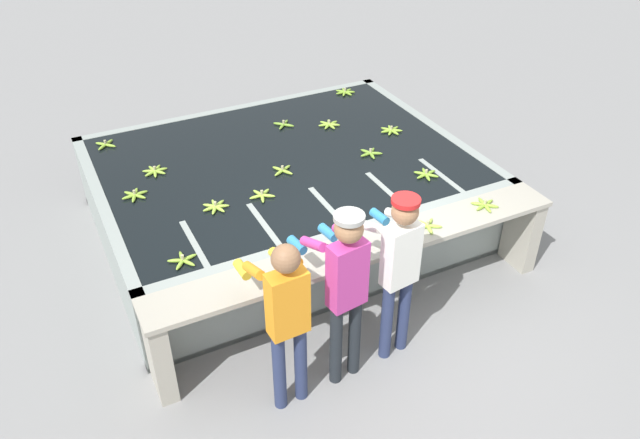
{
  "coord_description": "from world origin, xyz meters",
  "views": [
    {
      "loc": [
        -2.44,
        -3.72,
        4.38
      ],
      "look_at": [
        0.0,
        1.14,
        0.64
      ],
      "focal_mm": 35.0,
      "sensor_mm": 36.0,
      "label": 1
    }
  ],
  "objects_px": {
    "worker_2": "(398,262)",
    "banana_bunch_floating_0": "(155,171)",
    "banana_bunch_floating_6": "(106,145)",
    "knife_0": "(339,249)",
    "banana_bunch_floating_5": "(345,92)",
    "banana_bunch_floating_1": "(262,195)",
    "banana_bunch_floating_7": "(216,207)",
    "banana_bunch_floating_10": "(183,260)",
    "banana_bunch_floating_9": "(370,153)",
    "banana_bunch_floating_12": "(391,130)",
    "banana_bunch_floating_8": "(282,170)",
    "banana_bunch_floating_2": "(135,195)",
    "worker_0": "(286,312)",
    "banana_bunch_ledge_0": "(485,205)",
    "banana_bunch_floating_11": "(329,124)",
    "worker_1": "(345,282)",
    "banana_bunch_ledge_1": "(428,226)",
    "knife_1": "(392,230)",
    "banana_bunch_floating_3": "(284,124)",
    "banana_bunch_floating_4": "(426,174)"
  },
  "relations": [
    {
      "from": "worker_2",
      "to": "banana_bunch_floating_0",
      "type": "distance_m",
      "value": 3.06
    },
    {
      "from": "banana_bunch_floating_12",
      "to": "knife_1",
      "type": "relative_size",
      "value": 1.02
    },
    {
      "from": "banana_bunch_floating_9",
      "to": "banana_bunch_floating_12",
      "type": "xyz_separation_m",
      "value": [
        0.53,
        0.39,
        -0.0
      ]
    },
    {
      "from": "worker_0",
      "to": "banana_bunch_floating_1",
      "type": "xyz_separation_m",
      "value": [
        0.53,
        1.8,
        -0.08
      ]
    },
    {
      "from": "banana_bunch_floating_2",
      "to": "banana_bunch_floating_0",
      "type": "bearing_deg",
      "value": 51.94
    },
    {
      "from": "banana_bunch_floating_5",
      "to": "banana_bunch_floating_6",
      "type": "bearing_deg",
      "value": -178.11
    },
    {
      "from": "banana_bunch_floating_6",
      "to": "banana_bunch_floating_10",
      "type": "height_order",
      "value": "same"
    },
    {
      "from": "worker_0",
      "to": "banana_bunch_floating_6",
      "type": "distance_m",
      "value": 3.75
    },
    {
      "from": "worker_0",
      "to": "banana_bunch_floating_12",
      "type": "height_order",
      "value": "worker_0"
    },
    {
      "from": "knife_1",
      "to": "knife_0",
      "type": "bearing_deg",
      "value": -176.55
    },
    {
      "from": "banana_bunch_floating_0",
      "to": "banana_bunch_floating_5",
      "type": "relative_size",
      "value": 1.0
    },
    {
      "from": "banana_bunch_floating_12",
      "to": "banana_bunch_floating_7",
      "type": "bearing_deg",
      "value": -165.02
    },
    {
      "from": "banana_bunch_floating_0",
      "to": "banana_bunch_floating_5",
      "type": "bearing_deg",
      "value": 18.68
    },
    {
      "from": "worker_1",
      "to": "knife_1",
      "type": "relative_size",
      "value": 6.38
    },
    {
      "from": "worker_0",
      "to": "banana_bunch_ledge_0",
      "type": "relative_size",
      "value": 5.96
    },
    {
      "from": "banana_bunch_floating_0",
      "to": "banana_bunch_floating_7",
      "type": "relative_size",
      "value": 1.0
    },
    {
      "from": "banana_bunch_floating_9",
      "to": "banana_bunch_floating_10",
      "type": "distance_m",
      "value": 2.7
    },
    {
      "from": "banana_bunch_floating_1",
      "to": "banana_bunch_ledge_1",
      "type": "bearing_deg",
      "value": -45.36
    },
    {
      "from": "banana_bunch_floating_10",
      "to": "banana_bunch_ledge_1",
      "type": "height_order",
      "value": "banana_bunch_ledge_1"
    },
    {
      "from": "banana_bunch_floating_3",
      "to": "banana_bunch_floating_6",
      "type": "xyz_separation_m",
      "value": [
        -2.11,
        0.45,
        0.0
      ]
    },
    {
      "from": "banana_bunch_floating_8",
      "to": "banana_bunch_floating_9",
      "type": "distance_m",
      "value": 1.08
    },
    {
      "from": "banana_bunch_floating_4",
      "to": "knife_1",
      "type": "bearing_deg",
      "value": -141.16
    },
    {
      "from": "banana_bunch_floating_0",
      "to": "banana_bunch_floating_1",
      "type": "distance_m",
      "value": 1.32
    },
    {
      "from": "worker_0",
      "to": "banana_bunch_floating_7",
      "type": "bearing_deg",
      "value": 89.15
    },
    {
      "from": "banana_bunch_floating_3",
      "to": "banana_bunch_floating_11",
      "type": "height_order",
      "value": "same"
    },
    {
      "from": "banana_bunch_floating_11",
      "to": "worker_0",
      "type": "bearing_deg",
      "value": -122.8
    },
    {
      "from": "banana_bunch_ledge_1",
      "to": "banana_bunch_floating_2",
      "type": "bearing_deg",
      "value": 142.65
    },
    {
      "from": "worker_2",
      "to": "banana_bunch_ledge_1",
      "type": "bearing_deg",
      "value": 35.83
    },
    {
      "from": "worker_0",
      "to": "banana_bunch_floating_5",
      "type": "xyz_separation_m",
      "value": [
        2.59,
        3.79,
        -0.08
      ]
    },
    {
      "from": "banana_bunch_floating_10",
      "to": "banana_bunch_floating_3",
      "type": "bearing_deg",
      "value": 47.81
    },
    {
      "from": "worker_0",
      "to": "banana_bunch_floating_3",
      "type": "height_order",
      "value": "worker_0"
    },
    {
      "from": "banana_bunch_floating_1",
      "to": "banana_bunch_ledge_0",
      "type": "xyz_separation_m",
      "value": [
        1.95,
        -1.19,
        0.0
      ]
    },
    {
      "from": "banana_bunch_floating_1",
      "to": "banana_bunch_floating_7",
      "type": "distance_m",
      "value": 0.5
    },
    {
      "from": "banana_bunch_floating_7",
      "to": "banana_bunch_floating_10",
      "type": "bearing_deg",
      "value": -127.64
    },
    {
      "from": "worker_2",
      "to": "banana_bunch_floating_2",
      "type": "bearing_deg",
      "value": 127.27
    },
    {
      "from": "banana_bunch_floating_4",
      "to": "banana_bunch_floating_7",
      "type": "relative_size",
      "value": 1.01
    },
    {
      "from": "banana_bunch_floating_11",
      "to": "knife_1",
      "type": "height_order",
      "value": "banana_bunch_floating_11"
    },
    {
      "from": "banana_bunch_floating_0",
      "to": "banana_bunch_floating_6",
      "type": "bearing_deg",
      "value": 112.59
    },
    {
      "from": "banana_bunch_floating_0",
      "to": "banana_bunch_floating_5",
      "type": "distance_m",
      "value": 3.09
    },
    {
      "from": "banana_bunch_floating_6",
      "to": "banana_bunch_floating_10",
      "type": "relative_size",
      "value": 0.82
    },
    {
      "from": "banana_bunch_floating_6",
      "to": "knife_0",
      "type": "relative_size",
      "value": 0.78
    },
    {
      "from": "banana_bunch_floating_10",
      "to": "knife_0",
      "type": "xyz_separation_m",
      "value": [
        1.33,
        -0.47,
        -0.01
      ]
    },
    {
      "from": "worker_1",
      "to": "banana_bunch_floating_11",
      "type": "distance_m",
      "value": 3.24
    },
    {
      "from": "banana_bunch_floating_1",
      "to": "banana_bunch_floating_9",
      "type": "relative_size",
      "value": 1.01
    },
    {
      "from": "banana_bunch_floating_6",
      "to": "banana_bunch_floating_12",
      "type": "relative_size",
      "value": 0.81
    },
    {
      "from": "banana_bunch_floating_11",
      "to": "banana_bunch_floating_12",
      "type": "bearing_deg",
      "value": -38.94
    },
    {
      "from": "worker_2",
      "to": "banana_bunch_floating_0",
      "type": "bearing_deg",
      "value": 118.05
    },
    {
      "from": "banana_bunch_floating_6",
      "to": "worker_0",
      "type": "bearing_deg",
      "value": -79.15
    },
    {
      "from": "banana_bunch_floating_1",
      "to": "banana_bunch_floating_9",
      "type": "height_order",
      "value": "same"
    },
    {
      "from": "banana_bunch_floating_3",
      "to": "banana_bunch_floating_11",
      "type": "relative_size",
      "value": 0.8
    }
  ]
}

